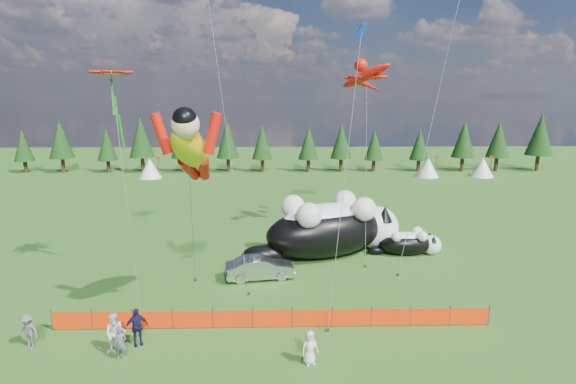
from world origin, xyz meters
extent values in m
plane|color=#103B0A|center=(0.00, 0.00, 0.00)|extent=(160.00, 160.00, 0.00)
cylinder|color=#262626|center=(-11.00, -3.00, 0.55)|extent=(0.06, 0.06, 1.10)
cylinder|color=#262626|center=(-9.00, -3.00, 0.55)|extent=(0.06, 0.06, 1.10)
cylinder|color=#262626|center=(-7.00, -3.00, 0.55)|extent=(0.06, 0.06, 1.10)
cylinder|color=#262626|center=(-5.00, -3.00, 0.55)|extent=(0.06, 0.06, 1.10)
cylinder|color=#262626|center=(-3.00, -3.00, 0.55)|extent=(0.06, 0.06, 1.10)
cylinder|color=#262626|center=(-1.00, -3.00, 0.55)|extent=(0.06, 0.06, 1.10)
cylinder|color=#262626|center=(1.00, -3.00, 0.55)|extent=(0.06, 0.06, 1.10)
cylinder|color=#262626|center=(3.00, -3.00, 0.55)|extent=(0.06, 0.06, 1.10)
cylinder|color=#262626|center=(5.00, -3.00, 0.55)|extent=(0.06, 0.06, 1.10)
cylinder|color=#262626|center=(7.00, -3.00, 0.55)|extent=(0.06, 0.06, 1.10)
cylinder|color=#262626|center=(9.00, -3.00, 0.55)|extent=(0.06, 0.06, 1.10)
cylinder|color=#262626|center=(11.00, -3.00, 0.55)|extent=(0.06, 0.06, 1.10)
cube|color=#FA3005|center=(-10.00, -3.00, 0.50)|extent=(2.00, 0.04, 0.90)
cube|color=#FA3005|center=(-8.00, -3.00, 0.50)|extent=(2.00, 0.04, 0.90)
cube|color=#FA3005|center=(-6.00, -3.00, 0.50)|extent=(2.00, 0.04, 0.90)
cube|color=#FA3005|center=(-4.00, -3.00, 0.50)|extent=(2.00, 0.04, 0.90)
cube|color=#FA3005|center=(-2.00, -3.00, 0.50)|extent=(2.00, 0.04, 0.90)
cube|color=#FA3005|center=(0.00, -3.00, 0.50)|extent=(2.00, 0.04, 0.90)
cube|color=#FA3005|center=(2.00, -3.00, 0.50)|extent=(2.00, 0.04, 0.90)
cube|color=#FA3005|center=(4.00, -3.00, 0.50)|extent=(2.00, 0.04, 0.90)
cube|color=#FA3005|center=(6.00, -3.00, 0.50)|extent=(2.00, 0.04, 0.90)
cube|color=#FA3005|center=(8.00, -3.00, 0.50)|extent=(2.00, 0.04, 0.90)
cube|color=#FA3005|center=(10.00, -3.00, 0.50)|extent=(2.00, 0.04, 0.90)
ellipsoid|color=black|center=(3.80, 7.40, 1.86)|extent=(10.23, 7.48, 3.71)
ellipsoid|color=white|center=(3.80, 7.40, 2.79)|extent=(7.66, 5.48, 2.27)
sphere|color=white|center=(7.82, 9.01, 1.65)|extent=(3.30, 3.30, 3.30)
sphere|color=#F9618D|center=(9.12, 9.53, 1.65)|extent=(0.46, 0.46, 0.46)
ellipsoid|color=black|center=(-0.80, 5.56, 0.72)|extent=(3.22, 2.42, 1.44)
cone|color=black|center=(8.19, 8.09, 2.97)|extent=(1.16, 1.16, 1.16)
cone|color=black|center=(7.45, 9.93, 2.97)|extent=(1.16, 1.16, 1.16)
sphere|color=white|center=(5.41, 9.49, 3.61)|extent=(1.73, 1.73, 1.73)
sphere|color=white|center=(6.40, 7.00, 3.61)|extent=(1.73, 1.73, 1.73)
sphere|color=white|center=(1.38, 7.88, 3.61)|extent=(1.73, 1.73, 1.73)
sphere|color=white|center=(2.38, 5.39, 3.61)|extent=(1.73, 1.73, 1.73)
ellipsoid|color=black|center=(9.72, 7.56, 0.81)|extent=(4.05, 1.90, 1.62)
ellipsoid|color=white|center=(9.72, 7.56, 1.21)|extent=(3.06, 1.36, 0.99)
sphere|color=white|center=(11.60, 7.56, 0.72)|extent=(1.44, 1.44, 1.44)
sphere|color=#F9618D|center=(12.22, 7.57, 0.72)|extent=(0.20, 0.20, 0.20)
ellipsoid|color=black|center=(7.56, 7.55, 0.31)|extent=(1.26, 0.63, 0.63)
cone|color=black|center=(11.61, 7.13, 1.29)|extent=(0.50, 0.50, 0.50)
cone|color=black|center=(11.60, 8.00, 1.29)|extent=(0.50, 0.50, 0.50)
sphere|color=white|center=(10.70, 8.15, 1.57)|extent=(0.76, 0.76, 0.76)
sphere|color=white|center=(10.71, 6.98, 1.57)|extent=(0.76, 0.76, 0.76)
sphere|color=white|center=(8.81, 8.14, 1.57)|extent=(0.76, 0.76, 0.76)
sphere|color=white|center=(8.82, 6.97, 1.57)|extent=(0.76, 0.76, 0.76)
imported|color=silver|center=(-0.86, 3.25, 0.73)|extent=(4.60, 2.28, 1.45)
imported|color=#58595D|center=(-6.68, -5.66, 0.79)|extent=(0.58, 0.39, 1.57)
imported|color=white|center=(-7.08, -5.11, 0.95)|extent=(0.96, 0.61, 1.91)
imported|color=#16153C|center=(-6.33, -4.45, 0.92)|extent=(1.21, 0.98, 1.84)
imported|color=#58595D|center=(-11.27, -4.61, 0.84)|extent=(1.21, 0.86, 1.69)
imported|color=white|center=(1.66, -6.16, 0.77)|extent=(0.88, 0.73, 1.55)
cylinder|color=#595959|center=(-4.41, 0.30, 4.60)|extent=(0.03, 0.03, 10.44)
cube|color=#262626|center=(-4.97, 2.98, 0.08)|extent=(0.15, 0.15, 0.16)
cylinder|color=#595959|center=(6.79, 9.00, 6.60)|extent=(0.03, 0.03, 15.12)
cube|color=#262626|center=(6.26, 5.09, 0.08)|extent=(0.15, 0.15, 0.16)
cylinder|color=#595959|center=(-8.17, 0.78, 6.48)|extent=(0.03, 0.03, 13.76)
cube|color=#262626|center=(-7.01, -1.65, 0.08)|extent=(0.15, 0.15, 0.16)
cube|color=#198D2A|center=(-9.32, 3.21, 10.40)|extent=(0.19, 0.19, 4.25)
cylinder|color=#595959|center=(-2.76, 3.22, 9.50)|extent=(0.03, 0.03, 19.46)
cube|color=#262626|center=(-1.44, 0.89, 0.08)|extent=(0.15, 0.15, 0.16)
cylinder|color=#595959|center=(10.83, 6.84, 9.92)|extent=(0.03, 0.03, 21.33)
cube|color=#262626|center=(8.10, 3.55, 0.08)|extent=(0.15, 0.15, 0.16)
cylinder|color=#595959|center=(3.66, -1.73, 7.42)|extent=(0.03, 0.03, 15.05)
cube|color=#262626|center=(2.74, -3.44, 0.08)|extent=(0.15, 0.15, 0.16)
camera|label=1|loc=(0.32, -23.77, 11.45)|focal=28.00mm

